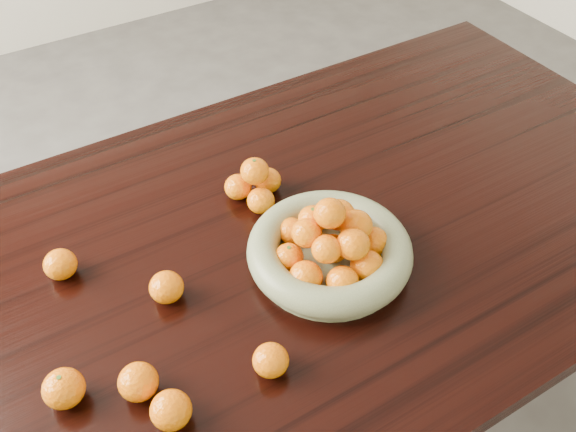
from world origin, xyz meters
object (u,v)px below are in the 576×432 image
dining_table (263,278)px  loose_orange_0 (64,388)px  fruit_bowl (330,249)px  orange_pyramid (255,185)px

dining_table → loose_orange_0: 0.46m
fruit_bowl → orange_pyramid: bearing=97.1°
loose_orange_0 → fruit_bowl: bearing=2.6°
dining_table → fruit_bowl: bearing=-48.3°
dining_table → loose_orange_0: loose_orange_0 is taller
dining_table → loose_orange_0: bearing=-163.4°
fruit_bowl → loose_orange_0: bearing=-177.4°
dining_table → orange_pyramid: size_ratio=16.44×
fruit_bowl → orange_pyramid: size_ratio=2.56×
orange_pyramid → loose_orange_0: size_ratio=1.82×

